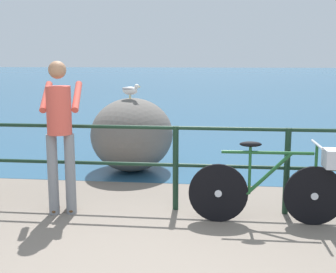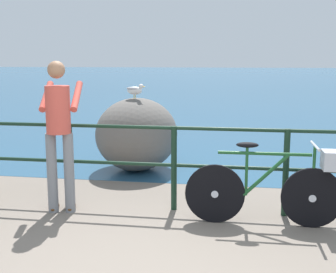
{
  "view_description": "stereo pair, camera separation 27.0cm",
  "coord_description": "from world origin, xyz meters",
  "px_view_note": "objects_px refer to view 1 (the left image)",
  "views": [
    {
      "loc": [
        0.49,
        -3.28,
        1.8
      ],
      "look_at": [
        -0.14,
        2.28,
        0.82
      ],
      "focal_mm": 47.65,
      "sensor_mm": 36.0,
      "label": 1
    },
    {
      "loc": [
        0.76,
        -3.24,
        1.8
      ],
      "look_at": [
        -0.14,
        2.28,
        0.82
      ],
      "focal_mm": 47.65,
      "sensor_mm": 36.0,
      "label": 2
    }
  ],
  "objects_px": {
    "breakwater_boulder_main": "(132,135)",
    "seagull": "(130,90)",
    "person_at_railing": "(60,130)",
    "bicycle": "(280,183)"
  },
  "relations": [
    {
      "from": "breakwater_boulder_main",
      "to": "seagull",
      "type": "bearing_deg",
      "value": -90.44
    },
    {
      "from": "person_at_railing",
      "to": "breakwater_boulder_main",
      "type": "distance_m",
      "value": 2.21
    },
    {
      "from": "person_at_railing",
      "to": "seagull",
      "type": "height_order",
      "value": "person_at_railing"
    },
    {
      "from": "person_at_railing",
      "to": "breakwater_boulder_main",
      "type": "bearing_deg",
      "value": -22.27
    },
    {
      "from": "person_at_railing",
      "to": "seagull",
      "type": "relative_size",
      "value": 5.21
    },
    {
      "from": "bicycle",
      "to": "seagull",
      "type": "bearing_deg",
      "value": 133.62
    },
    {
      "from": "breakwater_boulder_main",
      "to": "person_at_railing",
      "type": "bearing_deg",
      "value": -101.11
    },
    {
      "from": "bicycle",
      "to": "seagull",
      "type": "distance_m",
      "value": 3.08
    },
    {
      "from": "person_at_railing",
      "to": "breakwater_boulder_main",
      "type": "height_order",
      "value": "person_at_railing"
    },
    {
      "from": "bicycle",
      "to": "person_at_railing",
      "type": "distance_m",
      "value": 2.55
    }
  ]
}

